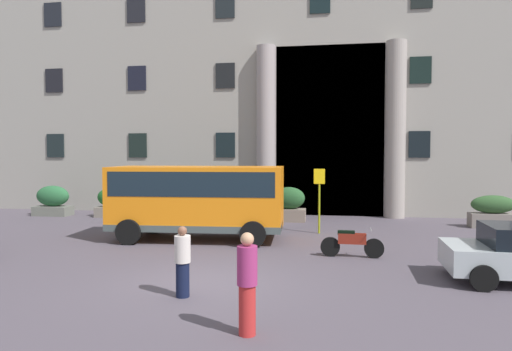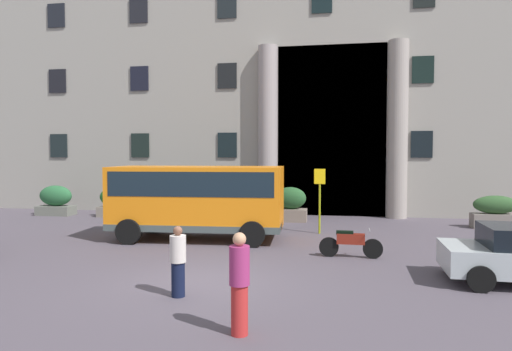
{
  "view_description": "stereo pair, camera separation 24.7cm",
  "coord_description": "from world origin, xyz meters",
  "px_view_note": "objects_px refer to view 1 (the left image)",
  "views": [
    {
      "loc": [
        3.01,
        -10.73,
        3.17
      ],
      "look_at": [
        0.24,
        6.38,
        2.37
      ],
      "focal_mm": 31.83,
      "sensor_mm": 36.0,
      "label": 1
    },
    {
      "loc": [
        3.26,
        -10.69,
        3.17
      ],
      "look_at": [
        0.24,
        6.38,
        2.37
      ],
      "focal_mm": 31.83,
      "sensor_mm": 36.0,
      "label": 2
    }
  ],
  "objects_px": {
    "bus_stop_sign": "(319,194)",
    "hedge_planter_east": "(53,201)",
    "hedge_planter_far_west": "(113,203)",
    "motorcycle_far_end": "(351,243)",
    "hedge_planter_far_east": "(493,212)",
    "hedge_planter_west": "(179,203)",
    "orange_minibus": "(198,196)",
    "hedge_planter_entrance_right": "(289,205)",
    "pedestrian_woman_dark_dress": "(247,283)",
    "pedestrian_child_trailing": "(183,262)"
  },
  "relations": [
    {
      "from": "bus_stop_sign",
      "to": "pedestrian_child_trailing",
      "type": "distance_m",
      "value": 9.17
    },
    {
      "from": "hedge_planter_far_east",
      "to": "hedge_planter_entrance_right",
      "type": "distance_m",
      "value": 8.9
    },
    {
      "from": "hedge_planter_entrance_right",
      "to": "pedestrian_woman_dark_dress",
      "type": "xyz_separation_m",
      "value": [
        0.47,
        -13.71,
        0.13
      ]
    },
    {
      "from": "orange_minibus",
      "to": "hedge_planter_entrance_right",
      "type": "distance_m",
      "value": 6.01
    },
    {
      "from": "bus_stop_sign",
      "to": "pedestrian_child_trailing",
      "type": "height_order",
      "value": "bus_stop_sign"
    },
    {
      "from": "bus_stop_sign",
      "to": "hedge_planter_west",
      "type": "height_order",
      "value": "bus_stop_sign"
    },
    {
      "from": "hedge_planter_west",
      "to": "pedestrian_woman_dark_dress",
      "type": "relative_size",
      "value": 1.02
    },
    {
      "from": "hedge_planter_far_west",
      "to": "motorcycle_far_end",
      "type": "distance_m",
      "value": 13.61
    },
    {
      "from": "orange_minibus",
      "to": "motorcycle_far_end",
      "type": "height_order",
      "value": "orange_minibus"
    },
    {
      "from": "hedge_planter_far_west",
      "to": "motorcycle_far_end",
      "type": "relative_size",
      "value": 0.86
    },
    {
      "from": "hedge_planter_entrance_right",
      "to": "hedge_planter_west",
      "type": "height_order",
      "value": "hedge_planter_west"
    },
    {
      "from": "hedge_planter_far_east",
      "to": "hedge_planter_far_west",
      "type": "relative_size",
      "value": 1.15
    },
    {
      "from": "bus_stop_sign",
      "to": "hedge_planter_far_east",
      "type": "distance_m",
      "value": 7.91
    },
    {
      "from": "hedge_planter_far_west",
      "to": "hedge_planter_east",
      "type": "relative_size",
      "value": 0.9
    },
    {
      "from": "orange_minibus",
      "to": "hedge_planter_far_west",
      "type": "bearing_deg",
      "value": 135.97
    },
    {
      "from": "orange_minibus",
      "to": "hedge_planter_west",
      "type": "bearing_deg",
      "value": 113.24
    },
    {
      "from": "bus_stop_sign",
      "to": "hedge_planter_far_west",
      "type": "height_order",
      "value": "bus_stop_sign"
    },
    {
      "from": "orange_minibus",
      "to": "bus_stop_sign",
      "type": "xyz_separation_m",
      "value": [
        4.42,
        2.03,
        -0.02
      ]
    },
    {
      "from": "hedge_planter_west",
      "to": "pedestrian_child_trailing",
      "type": "distance_m",
      "value": 12.1
    },
    {
      "from": "bus_stop_sign",
      "to": "hedge_planter_west",
      "type": "xyz_separation_m",
      "value": [
        -6.81,
        2.73,
        -0.8
      ]
    },
    {
      "from": "hedge_planter_far_west",
      "to": "hedge_planter_west",
      "type": "relative_size",
      "value": 0.9
    },
    {
      "from": "orange_minibus",
      "to": "motorcycle_far_end",
      "type": "xyz_separation_m",
      "value": [
        5.48,
        -2.08,
        -1.17
      ]
    },
    {
      "from": "pedestrian_child_trailing",
      "to": "hedge_planter_east",
      "type": "bearing_deg",
      "value": 142.55
    },
    {
      "from": "bus_stop_sign",
      "to": "hedge_planter_far_west",
      "type": "xyz_separation_m",
      "value": [
        -10.45,
        3.15,
        -0.89
      ]
    },
    {
      "from": "orange_minibus",
      "to": "hedge_planter_far_east",
      "type": "height_order",
      "value": "orange_minibus"
    },
    {
      "from": "hedge_planter_east",
      "to": "bus_stop_sign",
      "type": "bearing_deg",
      "value": -13.05
    },
    {
      "from": "orange_minibus",
      "to": "hedge_planter_east",
      "type": "xyz_separation_m",
      "value": [
        -9.36,
        5.22,
        -0.87
      ]
    },
    {
      "from": "hedge_planter_east",
      "to": "motorcycle_far_end",
      "type": "relative_size",
      "value": 0.96
    },
    {
      "from": "orange_minibus",
      "to": "pedestrian_child_trailing",
      "type": "relative_size",
      "value": 4.06
    },
    {
      "from": "bus_stop_sign",
      "to": "hedge_planter_east",
      "type": "bearing_deg",
      "value": 166.95
    },
    {
      "from": "hedge_planter_east",
      "to": "pedestrian_child_trailing",
      "type": "height_order",
      "value": "pedestrian_child_trailing"
    },
    {
      "from": "bus_stop_sign",
      "to": "hedge_planter_east",
      "type": "relative_size",
      "value": 1.4
    },
    {
      "from": "hedge_planter_far_west",
      "to": "hedge_planter_east",
      "type": "height_order",
      "value": "hedge_planter_east"
    },
    {
      "from": "hedge_planter_entrance_right",
      "to": "motorcycle_far_end",
      "type": "xyz_separation_m",
      "value": [
        2.54,
        -7.26,
        -0.33
      ]
    },
    {
      "from": "hedge_planter_far_east",
      "to": "hedge_planter_west",
      "type": "height_order",
      "value": "hedge_planter_west"
    },
    {
      "from": "hedge_planter_far_west",
      "to": "motorcycle_far_end",
      "type": "bearing_deg",
      "value": -32.27
    },
    {
      "from": "hedge_planter_east",
      "to": "pedestrian_woman_dark_dress",
      "type": "bearing_deg",
      "value": -47.12
    },
    {
      "from": "hedge_planter_west",
      "to": "motorcycle_far_end",
      "type": "distance_m",
      "value": 10.43
    },
    {
      "from": "hedge_planter_entrance_right",
      "to": "hedge_planter_east",
      "type": "bearing_deg",
      "value": 179.79
    },
    {
      "from": "hedge_planter_far_east",
      "to": "hedge_planter_east",
      "type": "distance_m",
      "value": 21.2
    },
    {
      "from": "bus_stop_sign",
      "to": "hedge_planter_east",
      "type": "height_order",
      "value": "bus_stop_sign"
    },
    {
      "from": "orange_minibus",
      "to": "hedge_planter_entrance_right",
      "type": "height_order",
      "value": "orange_minibus"
    },
    {
      "from": "hedge_planter_east",
      "to": "pedestrian_child_trailing",
      "type": "xyz_separation_m",
      "value": [
        10.97,
        -11.89,
        0.04
      ]
    },
    {
      "from": "orange_minibus",
      "to": "pedestrian_child_trailing",
      "type": "bearing_deg",
      "value": -79.73
    },
    {
      "from": "orange_minibus",
      "to": "hedge_planter_east",
      "type": "bearing_deg",
      "value": 147.5
    },
    {
      "from": "hedge_planter_entrance_right",
      "to": "pedestrian_woman_dark_dress",
      "type": "distance_m",
      "value": 13.72
    },
    {
      "from": "hedge_planter_east",
      "to": "pedestrian_child_trailing",
      "type": "distance_m",
      "value": 16.18
    },
    {
      "from": "hedge_planter_far_east",
      "to": "hedge_planter_far_west",
      "type": "xyz_separation_m",
      "value": [
        -17.85,
        0.52,
        0.04
      ]
    },
    {
      "from": "motorcycle_far_end",
      "to": "orange_minibus",
      "type": "bearing_deg",
      "value": 161.16
    },
    {
      "from": "pedestrian_woman_dark_dress",
      "to": "hedge_planter_entrance_right",
      "type": "bearing_deg",
      "value": 43.46
    }
  ]
}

